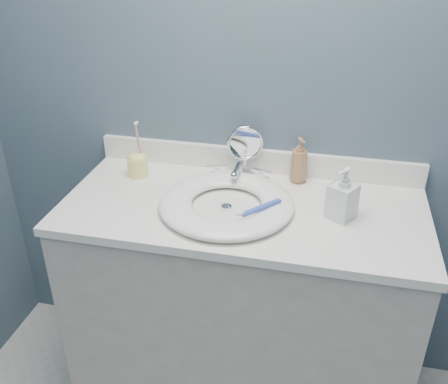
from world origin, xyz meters
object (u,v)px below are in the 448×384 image
(soap_bottle_clear, at_px, (343,193))
(makeup_mirror, at_px, (245,149))
(soap_bottle_amber, at_px, (299,160))
(toothbrush_holder, at_px, (138,163))

(soap_bottle_clear, bearing_deg, makeup_mirror, 179.82)
(soap_bottle_amber, bearing_deg, toothbrush_holder, 160.04)
(soap_bottle_amber, xyz_separation_m, toothbrush_holder, (-0.59, -0.09, -0.04))
(makeup_mirror, distance_m, soap_bottle_clear, 0.42)
(makeup_mirror, bearing_deg, toothbrush_holder, 176.74)
(soap_bottle_clear, bearing_deg, toothbrush_holder, -158.26)
(soap_bottle_clear, xyz_separation_m, toothbrush_holder, (-0.74, 0.13, -0.04))
(makeup_mirror, distance_m, toothbrush_holder, 0.40)
(makeup_mirror, height_order, soap_bottle_amber, makeup_mirror)
(makeup_mirror, xyz_separation_m, toothbrush_holder, (-0.39, -0.09, -0.06))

